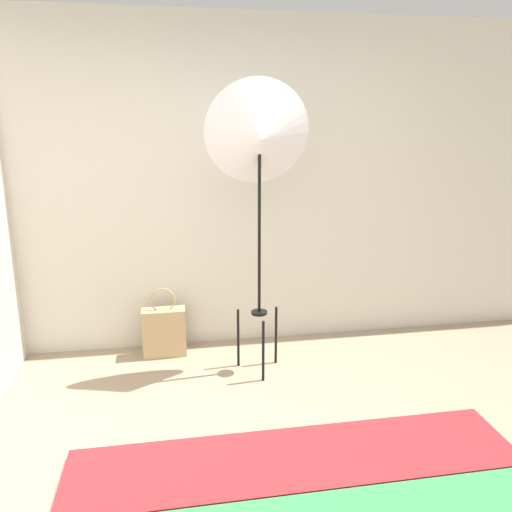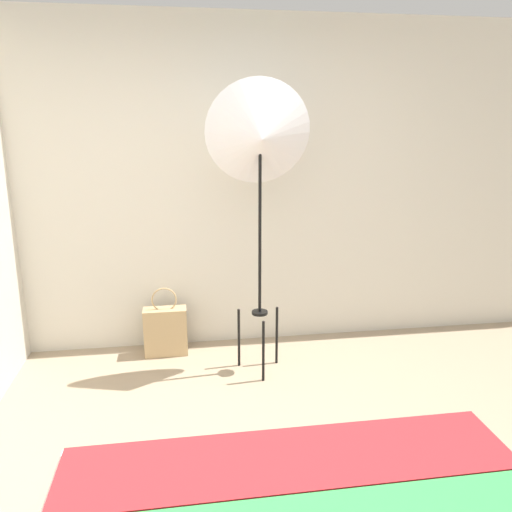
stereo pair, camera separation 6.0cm
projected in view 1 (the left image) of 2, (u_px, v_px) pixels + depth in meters
The scene contains 3 objects.
wall_back at pixel (215, 188), 3.94m from camera, with size 8.00×0.05×2.60m.
photo_umbrella at pixel (259, 138), 3.32m from camera, with size 0.73×0.36×2.10m.
tote_bag at pixel (164, 331), 3.96m from camera, with size 0.34×0.14×0.56m.
Camera 1 is at (-0.34, -1.90, 1.82)m, focal length 35.00 mm.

